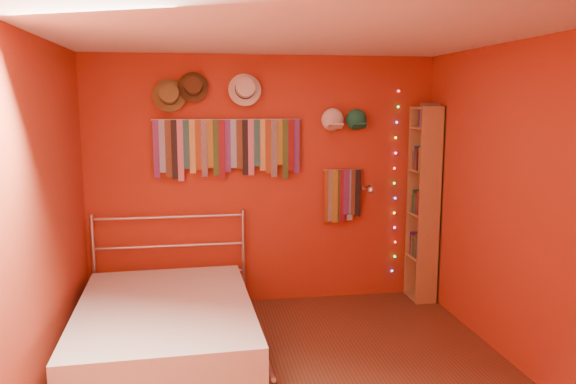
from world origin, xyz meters
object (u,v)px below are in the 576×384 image
bookshelf (427,203)px  reading_lamp (370,190)px  bed (165,327)px  tie_rack (227,146)px

bookshelf → reading_lamp: bearing=-177.2°
bookshelf → bed: 2.87m
bed → tie_rack: bearing=59.2°
bookshelf → bed: bearing=-160.8°
tie_rack → bookshelf: size_ratio=0.72×
bookshelf → bed: (-2.61, -0.91, -0.79)m
reading_lamp → bed: 2.37m
tie_rack → bed: 1.84m
tie_rack → bookshelf: 2.12m
tie_rack → bed: size_ratio=0.70×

